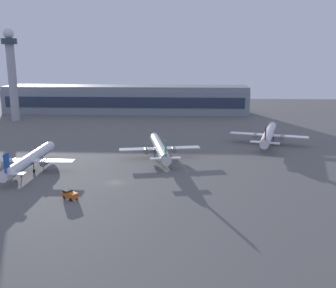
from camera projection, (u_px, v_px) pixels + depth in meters
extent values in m
plane|color=#605E5B|center=(116.00, 183.00, 113.34)|extent=(416.00, 416.00, 0.00)
cube|color=gray|center=(126.00, 101.00, 240.42)|extent=(146.28, 22.00, 14.00)
cube|color=#263347|center=(123.00, 102.00, 229.37)|extent=(140.43, 0.40, 6.16)
cube|color=gray|center=(126.00, 88.00, 238.54)|extent=(146.28, 19.80, 2.40)
cylinder|color=#A8A8B2|center=(13.00, 83.00, 210.60)|extent=(4.40, 4.40, 40.32)
cylinder|color=#2D3847|center=(9.00, 41.00, 205.63)|extent=(8.00, 8.00, 3.00)
sphere|color=silver|center=(8.00, 33.00, 204.71)|extent=(5.60, 5.60, 5.60)
cylinder|color=white|center=(30.00, 159.00, 124.19)|extent=(3.72, 32.26, 3.40)
cone|color=white|center=(49.00, 146.00, 140.89)|extent=(3.25, 2.18, 3.23)
cone|color=white|center=(4.00, 176.00, 107.32)|extent=(3.09, 2.54, 3.06)
cube|color=white|center=(29.00, 160.00, 123.36)|extent=(28.68, 3.87, 0.31)
cube|color=white|center=(7.00, 174.00, 108.93)|extent=(9.87, 2.25, 0.31)
cube|color=#19479E|center=(7.00, 164.00, 108.56)|extent=(0.30, 2.87, 5.82)
cylinder|color=slate|center=(14.00, 162.00, 123.80)|extent=(2.00, 3.24, 1.97)
cylinder|color=slate|center=(44.00, 163.00, 123.22)|extent=(2.00, 3.24, 1.97)
cube|color=#19479E|center=(30.00, 162.00, 124.40)|extent=(3.36, 29.68, 0.32)
cylinder|color=#333338|center=(42.00, 156.00, 134.57)|extent=(0.25, 0.25, 3.18)
cylinder|color=black|center=(43.00, 160.00, 134.94)|extent=(0.37, 0.99, 0.98)
cylinder|color=#333338|center=(21.00, 166.00, 122.50)|extent=(0.25, 0.25, 3.18)
cylinder|color=black|center=(22.00, 171.00, 122.86)|extent=(0.37, 0.99, 0.98)
cylinder|color=#333338|center=(34.00, 166.00, 122.26)|extent=(0.25, 0.25, 3.18)
cylinder|color=black|center=(34.00, 171.00, 122.63)|extent=(0.37, 0.99, 0.98)
cylinder|color=silver|center=(160.00, 147.00, 139.58)|extent=(9.46, 32.02, 3.37)
cone|color=silver|center=(154.00, 137.00, 156.00)|extent=(3.56, 2.71, 3.21)
cone|color=silver|center=(166.00, 160.00, 122.98)|extent=(3.46, 3.02, 3.04)
cube|color=silver|center=(160.00, 148.00, 138.76)|extent=(28.57, 8.95, 0.31)
cube|color=silver|center=(166.00, 158.00, 124.56)|extent=(10.00, 3.97, 0.31)
cube|color=#146B4C|center=(165.00, 150.00, 124.20)|extent=(0.81, 2.84, 5.77)
cylinder|color=slate|center=(146.00, 151.00, 138.23)|extent=(2.53, 3.51, 1.95)
cylinder|color=slate|center=(174.00, 150.00, 139.58)|extent=(2.53, 3.51, 1.95)
cube|color=#146B4C|center=(160.00, 150.00, 139.79)|extent=(8.63, 29.45, 0.32)
cylinder|color=#333338|center=(156.00, 145.00, 149.79)|extent=(0.25, 0.25, 3.15)
cylinder|color=black|center=(156.00, 149.00, 150.16)|extent=(0.54, 1.03, 0.98)
cylinder|color=#333338|center=(155.00, 153.00, 137.53)|extent=(0.25, 0.25, 3.15)
cylinder|color=black|center=(155.00, 158.00, 137.89)|extent=(0.54, 1.03, 0.98)
cylinder|color=#333338|center=(166.00, 153.00, 138.07)|extent=(0.25, 0.25, 3.15)
cylinder|color=black|center=(166.00, 157.00, 138.43)|extent=(0.54, 1.03, 0.98)
cylinder|color=silver|center=(269.00, 134.00, 160.22)|extent=(12.90, 34.38, 3.66)
cone|color=silver|center=(272.00, 126.00, 177.28)|extent=(3.97, 3.17, 3.48)
cone|color=silver|center=(264.00, 144.00, 142.98)|extent=(3.90, 3.49, 3.29)
cube|color=silver|center=(268.00, 135.00, 159.37)|extent=(30.72, 12.04, 0.34)
cube|color=silver|center=(265.00, 143.00, 144.62)|extent=(10.83, 5.09, 0.34)
cube|color=red|center=(265.00, 135.00, 144.21)|extent=(1.11, 3.05, 6.26)
cylinder|color=slate|center=(255.00, 136.00, 161.17)|extent=(2.98, 3.91, 2.12)
cylinder|color=slate|center=(282.00, 138.00, 157.88)|extent=(2.98, 3.91, 2.12)
cube|color=red|center=(269.00, 137.00, 160.45)|extent=(11.80, 31.61, 0.35)
cylinder|color=#333338|center=(271.00, 133.00, 170.85)|extent=(0.27, 0.27, 3.42)
cylinder|color=black|center=(270.00, 137.00, 171.24)|extent=(0.66, 1.12, 1.06)
cylinder|color=#333338|center=(263.00, 139.00, 159.04)|extent=(0.27, 0.27, 3.42)
cylinder|color=black|center=(262.00, 143.00, 159.44)|extent=(0.66, 1.12, 1.06)
cylinder|color=#333338|center=(273.00, 140.00, 157.73)|extent=(0.27, 0.27, 3.42)
cylinder|color=black|center=(273.00, 144.00, 158.12)|extent=(0.66, 1.12, 1.06)
cube|color=#D85919|center=(68.00, 194.00, 101.08)|extent=(2.87, 2.85, 1.10)
cube|color=#1E232D|center=(68.00, 191.00, 100.87)|extent=(2.57, 2.57, 0.70)
cube|color=#D85919|center=(72.00, 196.00, 99.90)|extent=(3.07, 2.96, 1.40)
cylinder|color=black|center=(64.00, 197.00, 100.74)|extent=(0.91, 0.77, 0.90)
cylinder|color=black|center=(70.00, 195.00, 102.03)|extent=(0.91, 0.77, 0.90)
cylinder|color=black|center=(71.00, 200.00, 99.10)|extent=(0.91, 0.77, 0.90)
cylinder|color=black|center=(76.00, 198.00, 100.40)|extent=(0.91, 0.77, 0.90)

